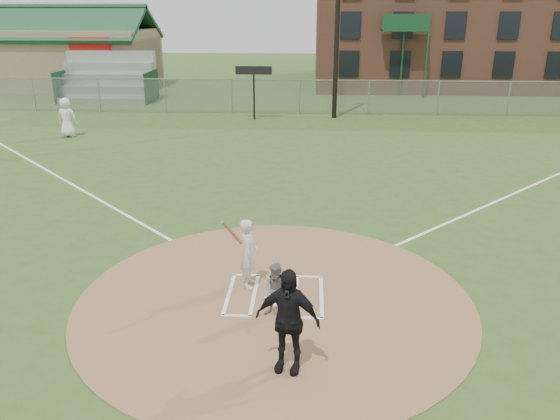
# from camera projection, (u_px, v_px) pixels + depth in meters

# --- Properties ---
(ground) EXTENTS (140.00, 140.00, 0.00)m
(ground) POSITION_uv_depth(u_px,v_px,m) (275.00, 299.00, 11.66)
(ground) COLOR #2E4F1B
(ground) RESTS_ON ground
(dirt_circle) EXTENTS (8.40, 8.40, 0.02)m
(dirt_circle) POSITION_uv_depth(u_px,v_px,m) (275.00, 299.00, 11.65)
(dirt_circle) COLOR #946B45
(dirt_circle) RESTS_ON ground
(home_plate) EXTENTS (0.59, 0.59, 0.03)m
(home_plate) POSITION_uv_depth(u_px,v_px,m) (277.00, 301.00, 11.51)
(home_plate) COLOR silver
(home_plate) RESTS_ON dirt_circle
(foul_line_first) EXTENTS (17.04, 17.04, 0.01)m
(foul_line_first) POSITION_uv_depth(u_px,v_px,m) (541.00, 182.00, 19.60)
(foul_line_first) COLOR white
(foul_line_first) RESTS_ON ground
(foul_line_third) EXTENTS (17.04, 17.04, 0.01)m
(foul_line_third) POSITION_uv_depth(u_px,v_px,m) (53.00, 174.00, 20.57)
(foul_line_third) COLOR white
(foul_line_third) RESTS_ON ground
(catcher) EXTENTS (0.68, 0.60, 1.16)m
(catcher) POSITION_uv_depth(u_px,v_px,m) (277.00, 291.00, 10.76)
(catcher) COLOR slate
(catcher) RESTS_ON dirt_circle
(umpire) EXTENTS (1.18, 0.68, 1.88)m
(umpire) POSITION_uv_depth(u_px,v_px,m) (288.00, 320.00, 9.07)
(umpire) COLOR black
(umpire) RESTS_ON dirt_circle
(ondeck_player) EXTENTS (0.94, 0.64, 1.88)m
(ondeck_player) POSITION_uv_depth(u_px,v_px,m) (67.00, 117.00, 26.25)
(ondeck_player) COLOR white
(ondeck_player) RESTS_ON ground
(batters_boxes) EXTENTS (2.08, 1.88, 0.01)m
(batters_boxes) POSITION_uv_depth(u_px,v_px,m) (275.00, 295.00, 11.79)
(batters_boxes) COLOR white
(batters_boxes) RESTS_ON dirt_circle
(batter_at_plate) EXTENTS (0.69, 0.95, 1.78)m
(batter_at_plate) POSITION_uv_depth(u_px,v_px,m) (249.00, 253.00, 11.93)
(batter_at_plate) COLOR silver
(batter_at_plate) RESTS_ON dirt_circle
(outfield_fence) EXTENTS (56.08, 0.08, 2.03)m
(outfield_fence) POSITION_uv_depth(u_px,v_px,m) (300.00, 97.00, 31.92)
(outfield_fence) COLOR slate
(outfield_fence) RESTS_ON ground
(bleachers) EXTENTS (6.08, 3.20, 3.20)m
(bleachers) POSITION_uv_depth(u_px,v_px,m) (107.00, 77.00, 36.36)
(bleachers) COLOR #B7BABF
(bleachers) RESTS_ON ground
(clubhouse) EXTENTS (12.20, 8.71, 6.23)m
(clubhouse) POSITION_uv_depth(u_px,v_px,m) (74.00, 56.00, 42.72)
(clubhouse) COLOR gray
(clubhouse) RESTS_ON ground
(scoreboard_sign) EXTENTS (2.00, 0.10, 2.93)m
(scoreboard_sign) POSITION_uv_depth(u_px,v_px,m) (254.00, 76.00, 29.89)
(scoreboard_sign) COLOR black
(scoreboard_sign) RESTS_ON ground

